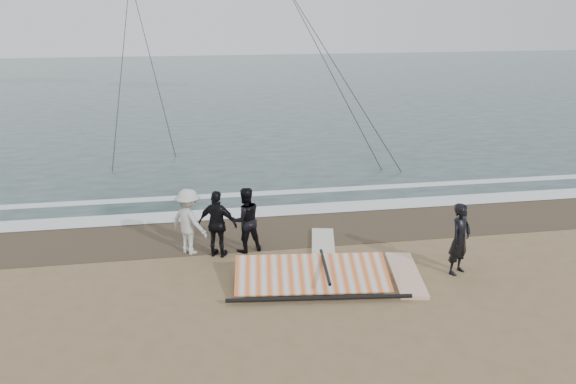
% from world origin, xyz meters
% --- Properties ---
extents(ground, '(120.00, 120.00, 0.00)m').
position_xyz_m(ground, '(0.00, 0.00, 0.00)').
color(ground, '#8C704C').
rests_on(ground, ground).
extents(sea, '(120.00, 54.00, 0.02)m').
position_xyz_m(sea, '(0.00, 33.00, 0.01)').
color(sea, '#233838').
rests_on(sea, ground).
extents(wet_sand, '(120.00, 2.80, 0.01)m').
position_xyz_m(wet_sand, '(0.00, 4.50, 0.01)').
color(wet_sand, '#4C3D2B').
rests_on(wet_sand, ground).
extents(foam_near, '(120.00, 0.90, 0.01)m').
position_xyz_m(foam_near, '(0.00, 5.90, 0.03)').
color(foam_near, white).
rests_on(foam_near, sea).
extents(foam_far, '(120.00, 0.45, 0.01)m').
position_xyz_m(foam_far, '(0.00, 7.60, 0.03)').
color(foam_far, white).
rests_on(foam_far, sea).
extents(man_main, '(0.75, 0.69, 1.72)m').
position_xyz_m(man_main, '(3.39, 1.16, 0.86)').
color(man_main, black).
rests_on(man_main, ground).
extents(board_white, '(1.01, 2.31, 0.09)m').
position_xyz_m(board_white, '(2.13, 1.17, 0.04)').
color(board_white, white).
rests_on(board_white, ground).
extents(board_cream, '(1.02, 2.26, 0.09)m').
position_xyz_m(board_cream, '(0.60, 3.06, 0.05)').
color(board_cream, beige).
rests_on(board_cream, ground).
extents(trio_cluster, '(2.49, 1.32, 1.71)m').
position_xyz_m(trio_cluster, '(-2.17, 3.20, 0.85)').
color(trio_cluster, black).
rests_on(trio_cluster, ground).
extents(sail_rig, '(3.95, 2.06, 0.49)m').
position_xyz_m(sail_rig, '(-0.18, 1.23, 0.19)').
color(sail_rig, black).
rests_on(sail_rig, ground).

